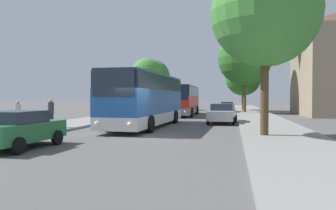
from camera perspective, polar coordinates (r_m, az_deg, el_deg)
The scene contains 15 objects.
ground_plane at distance 17.28m, azimuth -4.23°, elevation -5.36°, with size 300.00×300.00×0.00m, color #565454.
sidewalk_left at distance 20.28m, azimuth -23.71°, elevation -4.25°, with size 4.00×120.00×0.15m, color gray.
sidewalk_right at distance 16.82m, azimuth 19.52°, elevation -5.36°, with size 4.00×120.00×0.15m, color gray.
bus_front at distance 22.20m, azimuth -3.81°, elevation 1.02°, with size 3.11×11.71×3.54m.
bus_middle at distance 36.20m, azimuth 2.71°, elevation 0.93°, with size 2.93×11.41×3.24m.
parked_car_left_curb at distance 14.20m, azimuth -24.78°, elevation -3.78°, with size 2.24×4.01×1.49m.
parked_car_right_near at distance 25.45m, azimuth 9.49°, elevation -1.41°, with size 2.24×4.71×1.52m.
parked_car_right_far at distance 42.57m, azimuth 10.27°, elevation -0.38°, with size 1.93×4.03×1.39m.
pedestrian_waiting_near at distance 21.66m, azimuth -19.71°, elevation -1.26°, with size 0.36×0.36×1.79m.
pedestrian_waiting_far at distance 21.51m, azimuth -24.70°, elevation -1.50°, with size 0.36×0.36×1.67m.
tree_left_near at distance 51.82m, azimuth -2.67°, elevation 4.88°, with size 5.47×5.47×7.78m.
tree_left_far at distance 43.05m, azimuth -3.75°, elevation 5.41°, with size 4.09×4.09×6.97m.
tree_right_near at distance 49.02m, azimuth 12.97°, elevation 4.58°, with size 5.12×5.12×7.21m.
tree_right_mid at distance 42.80m, azimuth 13.24°, elevation 7.92°, with size 6.79×6.79×10.17m.
tree_right_far at distance 17.38m, azimuth 16.55°, elevation 15.20°, with size 5.38×5.38×8.75m.
Camera 1 is at (4.58, -16.53, 2.03)m, focal length 35.00 mm.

